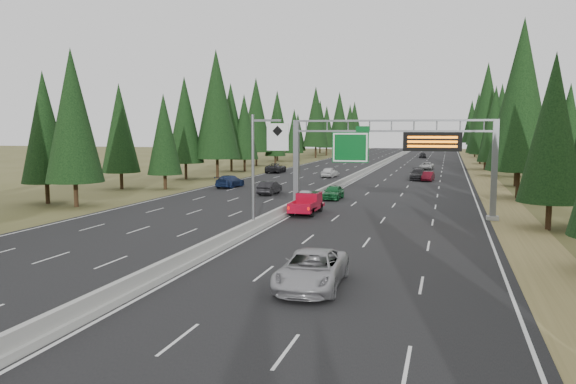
% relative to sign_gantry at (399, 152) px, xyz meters
% --- Properties ---
extents(road, '(32.00, 260.00, 0.08)m').
position_rel_sign_gantry_xyz_m(road, '(-8.92, 45.12, -5.23)').
color(road, black).
rests_on(road, ground).
extents(shoulder_right, '(3.60, 260.00, 0.06)m').
position_rel_sign_gantry_xyz_m(shoulder_right, '(8.88, 45.12, -5.24)').
color(shoulder_right, olive).
rests_on(shoulder_right, ground).
extents(shoulder_left, '(3.60, 260.00, 0.06)m').
position_rel_sign_gantry_xyz_m(shoulder_left, '(-26.72, 45.12, -5.24)').
color(shoulder_left, '#4E4D24').
rests_on(shoulder_left, ground).
extents(median_barrier, '(0.70, 260.00, 0.85)m').
position_rel_sign_gantry_xyz_m(median_barrier, '(-8.92, 45.12, -4.85)').
color(median_barrier, '#969691').
rests_on(median_barrier, road).
extents(sign_gantry, '(16.75, 0.98, 7.80)m').
position_rel_sign_gantry_xyz_m(sign_gantry, '(0.00, 0.00, 0.00)').
color(sign_gantry, slate).
rests_on(sign_gantry, road).
extents(hov_sign_pole, '(2.80, 0.50, 8.00)m').
position_rel_sign_gantry_xyz_m(hov_sign_pole, '(-8.33, -9.92, -0.54)').
color(hov_sign_pole, slate).
rests_on(hov_sign_pole, road).
extents(tree_row_right, '(12.22, 243.84, 18.89)m').
position_rel_sign_gantry_xyz_m(tree_row_right, '(13.15, 45.23, 4.06)').
color(tree_row_right, black).
rests_on(tree_row_right, ground).
extents(tree_row_left, '(11.75, 241.46, 18.98)m').
position_rel_sign_gantry_xyz_m(tree_row_left, '(-30.70, 42.87, 3.92)').
color(tree_row_left, black).
rests_on(tree_row_left, ground).
extents(silver_minivan, '(2.85, 5.86, 1.60)m').
position_rel_sign_gantry_xyz_m(silver_minivan, '(-1.85, -22.09, -4.39)').
color(silver_minivan, '#9D9DA1').
rests_on(silver_minivan, road).
extents(red_pickup, '(1.92, 5.37, 1.75)m').
position_rel_sign_gantry_xyz_m(red_pickup, '(-7.42, -0.36, -4.22)').
color(red_pickup, black).
rests_on(red_pickup, road).
extents(car_ahead_green, '(1.71, 4.21, 1.43)m').
position_rel_sign_gantry_xyz_m(car_ahead_green, '(-7.25, 9.62, -4.47)').
color(car_ahead_green, '#145A2A').
rests_on(car_ahead_green, road).
extents(car_ahead_dkred, '(1.72, 3.99, 1.28)m').
position_rel_sign_gantry_xyz_m(car_ahead_dkred, '(1.22, 33.35, -4.55)').
color(car_ahead_dkred, '#500B16').
rests_on(car_ahead_dkred, road).
extents(car_ahead_dkgrey, '(2.23, 5.36, 1.55)m').
position_rel_sign_gantry_xyz_m(car_ahead_dkgrey, '(-0.18, 34.70, -4.41)').
color(car_ahead_dkgrey, black).
rests_on(car_ahead_dkgrey, road).
extents(car_ahead_white, '(2.56, 4.78, 1.27)m').
position_rel_sign_gantry_xyz_m(car_ahead_white, '(0.17, 56.69, -4.55)').
color(car_ahead_white, beige).
rests_on(car_ahead_white, road).
extents(car_ahead_far, '(1.75, 4.15, 1.40)m').
position_rel_sign_gantry_xyz_m(car_ahead_far, '(-2.42, 99.37, -4.49)').
color(car_ahead_far, black).
rests_on(car_ahead_far, road).
extents(car_onc_near, '(1.58, 4.38, 1.44)m').
position_rel_sign_gantry_xyz_m(car_onc_near, '(-14.80, 12.06, -4.47)').
color(car_onc_near, black).
rests_on(car_onc_near, road).
extents(car_onc_blue, '(2.30, 5.25, 1.50)m').
position_rel_sign_gantry_xyz_m(car_onc_blue, '(-21.74, 17.78, -4.44)').
color(car_onc_blue, '#15244C').
rests_on(car_onc_blue, road).
extents(car_onc_white, '(2.15, 4.54, 1.50)m').
position_rel_sign_gantry_xyz_m(car_onc_white, '(-13.02, 35.62, -4.44)').
color(car_onc_white, silver).
rests_on(car_onc_white, road).
extents(car_onc_far, '(2.88, 5.71, 1.55)m').
position_rel_sign_gantry_xyz_m(car_onc_far, '(-23.42, 42.16, -4.41)').
color(car_onc_far, black).
rests_on(car_onc_far, road).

